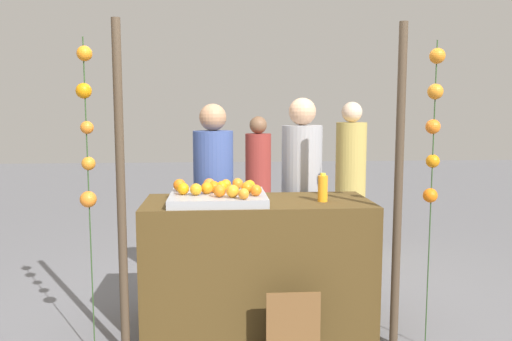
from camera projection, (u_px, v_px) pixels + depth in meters
ground_plane at (258, 325)px, 3.82m from camera, size 24.00×24.00×0.00m
stall_counter at (258, 264)px, 3.76m from camera, size 1.63×0.71×0.94m
orange_tray at (218, 198)px, 3.65m from camera, size 0.68×0.60×0.06m
orange_0 at (207, 188)px, 3.62m from camera, size 0.08×0.08×0.08m
orange_1 at (233, 191)px, 3.47m from camera, size 0.09×0.09×0.09m
orange_2 at (222, 186)px, 3.73m from camera, size 0.08×0.08×0.08m
orange_3 at (183, 189)px, 3.59m from camera, size 0.08×0.08×0.08m
orange_4 at (238, 183)px, 3.86m from camera, size 0.08×0.08×0.08m
orange_5 at (226, 185)px, 3.81m from camera, size 0.08×0.08×0.08m
orange_6 at (220, 191)px, 3.49m from camera, size 0.09×0.09×0.09m
orange_7 at (214, 187)px, 3.69m from camera, size 0.08×0.08×0.08m
orange_8 at (250, 186)px, 3.73m from camera, size 0.08×0.08×0.08m
orange_9 at (179, 185)px, 3.74m from camera, size 0.09×0.09×0.09m
orange_10 at (256, 190)px, 3.53m from camera, size 0.08×0.08×0.08m
orange_11 at (196, 189)px, 3.56m from camera, size 0.08×0.08×0.08m
orange_12 at (209, 184)px, 3.79m from camera, size 0.09×0.09×0.09m
orange_13 at (247, 188)px, 3.63m from camera, size 0.09×0.09×0.09m
orange_14 at (244, 194)px, 3.40m from camera, size 0.07×0.07×0.07m
juice_bottle at (323, 188)px, 3.65m from camera, size 0.07×0.07×0.20m
chalkboard_sign at (293, 327)px, 3.27m from camera, size 0.35×0.03×0.46m
vendor_left at (214, 210)px, 4.27m from camera, size 0.33×0.33×1.64m
vendor_right at (301, 205)px, 4.35m from camera, size 0.34×0.34×1.69m
crowd_person_0 at (350, 183)px, 5.73m from camera, size 0.34×0.34×1.68m
crowd_person_1 at (258, 185)px, 6.09m from camera, size 0.30×0.30×1.51m
canopy_post_left at (121, 192)px, 3.23m from camera, size 0.06×0.06×2.14m
canopy_post_right at (398, 189)px, 3.37m from camera, size 0.06×0.06×2.14m
garland_strand_left at (86, 133)px, 3.16m from camera, size 0.11×0.11×2.03m
garland_strand_right at (434, 124)px, 3.30m from camera, size 0.11×0.11×2.03m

